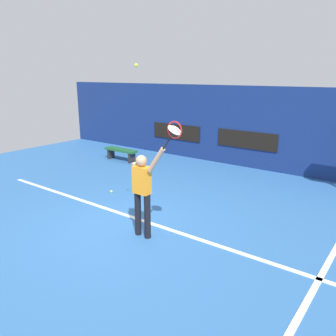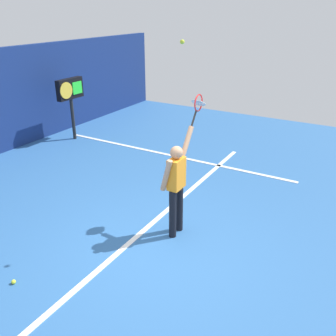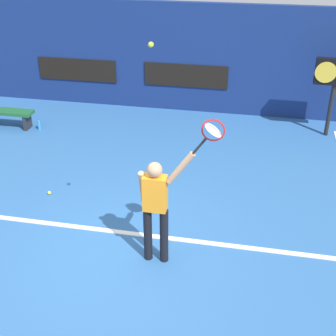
% 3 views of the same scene
% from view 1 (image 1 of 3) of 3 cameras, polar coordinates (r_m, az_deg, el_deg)
% --- Properties ---
extents(ground_plane, '(18.00, 18.00, 0.00)m').
position_cam_1_polar(ground_plane, '(7.45, -7.52, -9.93)').
color(ground_plane, '#2D609E').
extents(back_wall, '(18.00, 0.20, 2.80)m').
position_cam_1_polar(back_wall, '(12.14, 13.42, 6.68)').
color(back_wall, navy).
rests_on(back_wall, ground_plane).
extents(sponsor_banner_center, '(2.20, 0.03, 0.60)m').
position_cam_1_polar(sponsor_banner_center, '(12.10, 13.06, 4.62)').
color(sponsor_banner_center, black).
extents(sponsor_banner_portside, '(2.20, 0.03, 0.60)m').
position_cam_1_polar(sponsor_banner_portside, '(13.57, 1.39, 6.08)').
color(sponsor_banner_portside, black).
extents(court_baseline, '(10.00, 0.10, 0.01)m').
position_cam_1_polar(court_baseline, '(7.79, -4.85, -8.63)').
color(court_baseline, white).
rests_on(court_baseline, ground_plane).
extents(tennis_player, '(0.81, 0.31, 1.91)m').
position_cam_1_polar(tennis_player, '(6.68, -4.32, -3.55)').
color(tennis_player, black).
rests_on(tennis_player, ground_plane).
extents(tennis_racket, '(0.49, 0.27, 0.59)m').
position_cam_1_polar(tennis_racket, '(5.92, 0.97, 6.15)').
color(tennis_racket, black).
extents(tennis_ball, '(0.07, 0.07, 0.07)m').
position_cam_1_polar(tennis_ball, '(6.26, -5.38, 16.80)').
color(tennis_ball, '#CCE033').
extents(court_bench, '(1.40, 0.36, 0.45)m').
position_cam_1_polar(court_bench, '(12.97, -7.91, 2.72)').
color(court_bench, '#1E592D').
rests_on(court_bench, ground_plane).
extents(water_bottle, '(0.07, 0.07, 0.24)m').
position_cam_1_polar(water_bottle, '(12.45, -5.08, 1.23)').
color(water_bottle, '#338CD8').
rests_on(water_bottle, ground_plane).
extents(spare_ball, '(0.07, 0.07, 0.07)m').
position_cam_1_polar(spare_ball, '(9.57, -9.50, -3.92)').
color(spare_ball, '#CCE033').
rests_on(spare_ball, ground_plane).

